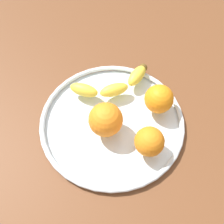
# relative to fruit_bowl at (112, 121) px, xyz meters

# --- Properties ---
(ground_plane) EXTENTS (1.24, 1.24, 0.04)m
(ground_plane) POSITION_rel_fruit_bowl_xyz_m (0.00, 0.00, -0.03)
(ground_plane) COLOR brown
(fruit_bowl) EXTENTS (0.35, 0.35, 0.02)m
(fruit_bowl) POSITION_rel_fruit_bowl_xyz_m (0.00, 0.00, 0.00)
(fruit_bowl) COLOR silver
(fruit_bowl) RESTS_ON ground_plane
(banana) EXTENTS (0.22, 0.10, 0.03)m
(banana) POSITION_rel_fruit_bowl_xyz_m (0.02, 0.09, 0.03)
(banana) COLOR yellow
(banana) RESTS_ON fruit_bowl
(orange_center) EXTENTS (0.07, 0.07, 0.07)m
(orange_center) POSITION_rel_fruit_bowl_xyz_m (0.06, -0.09, 0.04)
(orange_center) COLOR orange
(orange_center) RESTS_ON fruit_bowl
(orange_back_left) EXTENTS (0.08, 0.08, 0.08)m
(orange_back_left) POSITION_rel_fruit_bowl_xyz_m (-0.02, -0.02, 0.05)
(orange_back_left) COLOR orange
(orange_back_left) RESTS_ON fruit_bowl
(orange_front_right) EXTENTS (0.07, 0.07, 0.07)m
(orange_front_right) POSITION_rel_fruit_bowl_xyz_m (0.12, 0.01, 0.04)
(orange_front_right) COLOR orange
(orange_front_right) RESTS_ON fruit_bowl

